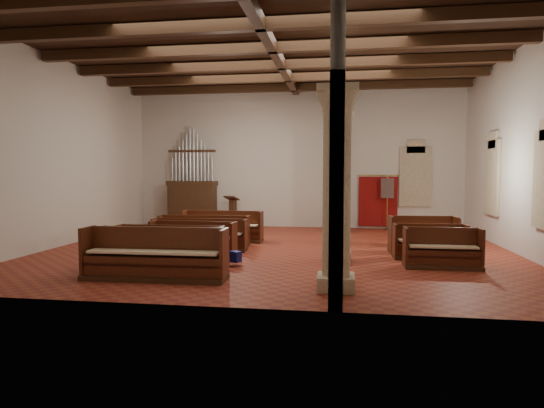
{
  "coord_description": "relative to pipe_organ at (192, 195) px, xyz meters",
  "views": [
    {
      "loc": [
        1.83,
        -13.66,
        2.38
      ],
      "look_at": [
        -0.24,
        0.5,
        1.38
      ],
      "focal_mm": 30.0,
      "sensor_mm": 36.0,
      "label": 1
    }
  ],
  "objects": [
    {
      "name": "arcade",
      "position": [
        6.3,
        -5.5,
        2.19
      ],
      "size": [
        0.9,
        11.9,
        6.0
      ],
      "color": "beige",
      "rests_on": "floor"
    },
    {
      "name": "pipe_organ",
      "position": [
        0.0,
        0.0,
        0.0
      ],
      "size": [
        2.1,
        0.85,
        4.4
      ],
      "color": "#3C2413",
      "rests_on": "floor"
    },
    {
      "name": "aisle_pew_3",
      "position": [
        9.23,
        -4.43,
        -1.05
      ],
      "size": [
        1.71,
        0.74,
        0.96
      ],
      "rotation": [
        0.0,
        0.0,
        -0.06
      ],
      "color": "#3C2413",
      "rests_on": "floor"
    },
    {
      "name": "ceiling",
      "position": [
        4.5,
        -5.5,
        4.63
      ],
      "size": [
        14.0,
        14.0,
        0.0
      ],
      "primitive_type": "plane",
      "rotation": [
        3.14,
        0.0,
        0.0
      ],
      "color": "black",
      "rests_on": "wall_back"
    },
    {
      "name": "wall_right",
      "position": [
        11.5,
        -5.5,
        1.63
      ],
      "size": [
        0.02,
        12.0,
        6.0
      ],
      "primitive_type": "cube",
      "color": "beige",
      "rests_on": "floor"
    },
    {
      "name": "hymnal_box_b",
      "position": [
        3.74,
        -7.99,
        -1.13
      ],
      "size": [
        0.34,
        0.32,
        0.27
      ],
      "primitive_type": "cube",
      "rotation": [
        0.0,
        0.0,
        -0.43
      ],
      "color": "#151A91",
      "rests_on": "floor"
    },
    {
      "name": "tube_heater_b",
      "position": [
        1.6,
        -8.44,
        -1.21
      ],
      "size": [
        0.99,
        0.34,
        0.1
      ],
      "primitive_type": "cylinder",
      "rotation": [
        0.0,
        1.57,
        -0.24
      ],
      "color": "white",
      "rests_on": "floor"
    },
    {
      "name": "nave_pew_2",
      "position": [
        2.04,
        -8.11,
        -1.04
      ],
      "size": [
        2.84,
        0.72,
        1.01
      ],
      "rotation": [
        0.0,
        0.0,
        -0.02
      ],
      "color": "#3C2413",
      "rests_on": "floor"
    },
    {
      "name": "tube_heater_a",
      "position": [
        1.59,
        -9.32,
        -1.21
      ],
      "size": [
        0.89,
        0.31,
        0.09
      ],
      "primitive_type": "cylinder",
      "rotation": [
        0.0,
        1.57,
        -0.25
      ],
      "color": "silver",
      "rests_on": "floor"
    },
    {
      "name": "aisle_pew_2",
      "position": [
        8.81,
        -5.42,
        -1.0
      ],
      "size": [
        1.96,
        0.85,
        1.09
      ],
      "rotation": [
        0.0,
        0.0,
        0.07
      ],
      "color": "#3C2413",
      "rests_on": "floor"
    },
    {
      "name": "processional_banner",
      "position": [
        8.34,
        -0.01,
        -0.58
      ],
      "size": [
        0.52,
        0.66,
        2.3
      ],
      "rotation": [
        0.0,
        0.0,
        -0.23
      ],
      "color": "#3C2413",
      "rests_on": "floor"
    },
    {
      "name": "nave_pew_0",
      "position": [
        2.3,
        -9.67,
        -0.99
      ],
      "size": [
        3.25,
        0.82,
        1.15
      ],
      "rotation": [
        0.0,
        0.0,
        0.02
      ],
      "color": "#3C2413",
      "rests_on": "floor"
    },
    {
      "name": "dossal_curtain",
      "position": [
        8.0,
        0.42,
        -0.21
      ],
      "size": [
        1.8,
        0.07,
        2.17
      ],
      "color": "maroon",
      "rests_on": "floor"
    },
    {
      "name": "nave_pew_4",
      "position": [
        2.15,
        -5.86,
        -1.06
      ],
      "size": [
        2.92,
        0.68,
        0.96
      ],
      "rotation": [
        0.0,
        0.0,
        0.01
      ],
      "color": "#3C2413",
      "rests_on": "floor"
    },
    {
      "name": "aisle_pew_1",
      "position": [
        8.84,
        -6.33,
        -1.05
      ],
      "size": [
        1.97,
        0.69,
        0.96
      ],
      "rotation": [
        0.0,
        0.0,
        0.03
      ],
      "color": "#3C2413",
      "rests_on": "floor"
    },
    {
      "name": "window_right_b",
      "position": [
        11.48,
        -3.0,
        0.83
      ],
      "size": [
        0.03,
        1.0,
        2.2
      ],
      "primitive_type": "cube",
      "color": "#2D654B",
      "rests_on": "wall_right"
    },
    {
      "name": "hymnal_box_c",
      "position": [
        2.71,
        -6.37,
        -1.12
      ],
      "size": [
        0.36,
        0.32,
        0.3
      ],
      "primitive_type": "cube",
      "rotation": [
        0.0,
        0.0,
        0.25
      ],
      "color": "#163898",
      "rests_on": "floor"
    },
    {
      "name": "window_back",
      "position": [
        9.5,
        0.48,
        0.83
      ],
      "size": [
        1.0,
        0.03,
        2.2
      ],
      "primitive_type": "cube",
      "color": "#2D654B",
      "rests_on": "wall_back"
    },
    {
      "name": "floor",
      "position": [
        4.5,
        -5.5,
        -1.37
      ],
      "size": [
        14.0,
        14.0,
        0.0
      ],
      "primitive_type": "plane",
      "color": "maroon",
      "rests_on": "ground"
    },
    {
      "name": "wall_back",
      "position": [
        4.5,
        0.5,
        1.63
      ],
      "size": [
        14.0,
        0.02,
        6.0
      ],
      "primitive_type": "cube",
      "color": "beige",
      "rests_on": "floor"
    },
    {
      "name": "hymnal_box_a",
      "position": [
        3.31,
        -9.48,
        -1.12
      ],
      "size": [
        0.35,
        0.31,
        0.3
      ],
      "primitive_type": "cube",
      "rotation": [
        0.0,
        0.0,
        0.25
      ],
      "color": "#161897",
      "rests_on": "floor"
    },
    {
      "name": "ceiling_beams",
      "position": [
        4.5,
        -5.5,
        4.45
      ],
      "size": [
        13.8,
        11.8,
        0.3
      ],
      "primitive_type": null,
      "color": "#3C2413",
      "rests_on": "wall_back"
    },
    {
      "name": "nave_pew_5",
      "position": [
        2.02,
        -4.97,
        -1.05
      ],
      "size": [
        2.98,
        0.81,
        0.98
      ],
      "rotation": [
        0.0,
        0.0,
        0.05
      ],
      "color": "#3C2413",
      "rests_on": "floor"
    },
    {
      "name": "nave_pew_3",
      "position": [
        2.21,
        -6.71,
        -1.05
      ],
      "size": [
        2.54,
        0.81,
        0.97
      ],
      "rotation": [
        0.0,
        0.0,
        -0.06
      ],
      "color": "#3C2413",
      "rests_on": "floor"
    },
    {
      "name": "wall_left",
      "position": [
        -2.5,
        -5.5,
        1.63
      ],
      "size": [
        0.02,
        12.0,
        6.0
      ],
      "primitive_type": "cube",
      "color": "beige",
      "rests_on": "floor"
    },
    {
      "name": "aisle_pew_0",
      "position": [
        8.9,
        -7.51,
        -1.03
      ],
      "size": [
        1.85,
        0.67,
        1.0
      ],
      "rotation": [
        0.0,
        0.0,
        -0.0
      ],
      "color": "#3C2413",
      "rests_on": "floor"
    },
    {
      "name": "nave_pew_6",
      "position": [
        2.38,
        -4.01,
        -1.02
      ],
      "size": [
        2.81,
        0.77,
        1.05
      ],
      "rotation": [
        0.0,
        0.0,
        -0.03
      ],
      "color": "#3C2413",
      "rests_on": "floor"
    },
    {
      "name": "nave_pew_1",
      "position": [
        2.03,
        -8.71,
        -1.03
      ],
      "size": [
        3.14,
        0.8,
        1.04
      ],
      "rotation": [
        0.0,
        0.0,
        0.04
      ],
      "color": "#3C2413",
      "rests_on": "floor"
    },
    {
      "name": "lectern",
      "position": [
        1.81,
        -0.01,
        -0.8
      ],
      "size": [
        0.67,
        0.72,
        1.37
      ],
      "rotation": [
        0.0,
        0.0,
        -0.38
      ],
      "color": "#32200F",
      "rests_on": "floor"
    },
    {
      "name": "wall_front",
      "position": [
        4.5,
        -11.5,
        1.63
      ],
      "size": [
        14.0,
        0.02,
        6.0
      ],
      "primitive_type": "cube",
      "color": "beige",
      "rests_on": "floor"
    }
  ]
}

